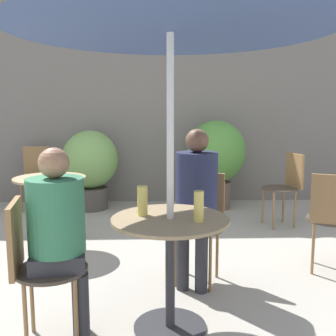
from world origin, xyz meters
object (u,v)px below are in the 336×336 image
seated_person_1 (59,228)px  umbrella (170,8)px  bistro_chair_5 (333,213)px  potted_plant_1 (216,156)px  cafe_table_far (51,199)px  beer_glass_1 (199,206)px  beer_glass_0 (142,201)px  seated_person_0 (196,194)px  bistro_chair_1 (34,258)px  potted_plant_0 (90,164)px  cafe_table_near (170,250)px  bistro_chair_0 (200,215)px  bistro_chair_3 (35,171)px  bistro_chair_4 (287,182)px

seated_person_1 → umbrella: (0.65, 0.12, 1.25)m
bistro_chair_5 → potted_plant_1: size_ratio=0.70×
umbrella → cafe_table_far: bearing=126.9°
beer_glass_1 → beer_glass_0: bearing=155.5°
seated_person_0 → seated_person_1: size_ratio=1.06×
bistro_chair_5 → seated_person_1: bearing=46.4°
bistro_chair_1 → seated_person_0: (1.02, 0.76, 0.21)m
beer_glass_1 → potted_plant_0: (-1.15, 3.17, -0.18)m
cafe_table_near → cafe_table_far: bearing=126.9°
bistro_chair_0 → potted_plant_1: potted_plant_1 is taller
cafe_table_far → potted_plant_0: potted_plant_0 is taller
seated_person_0 → potted_plant_0: bearing=136.0°
bistro_chair_3 → cafe_table_near: bearing=-61.9°
seated_person_0 → cafe_table_far: bearing=166.9°
seated_person_0 → beer_glass_1: seated_person_0 is taller
cafe_table_near → bistro_chair_0: (0.27, 0.76, 0.01)m
cafe_table_far → beer_glass_1: beer_glass_1 is taller
bistro_chair_3 → beer_glass_0: size_ratio=4.66×
bistro_chair_1 → beer_glass_0: 0.72m
bistro_chair_1 → bistro_chair_4: (2.26, 2.34, 0.00)m
cafe_table_near → seated_person_1: bearing=-169.9°
bistro_chair_3 → potted_plant_1: 2.54m
seated_person_1 → bistro_chair_1: bearing=90.0°
bistro_chair_5 → potted_plant_0: 3.31m
beer_glass_0 → beer_glass_1: beer_glass_0 is taller
cafe_table_near → beer_glass_1: size_ratio=3.93×
bistro_chair_5 → seated_person_0: 1.18m
bistro_chair_0 → bistro_chair_5: (1.10, 0.02, 0.00)m
cafe_table_near → seated_person_0: seated_person_0 is taller
cafe_table_far → bistro_chair_3: bistro_chair_3 is taller
potted_plant_1 → umbrella: size_ratio=0.59×
bistro_chair_0 → bistro_chair_4: same height
beer_glass_1 → potted_plant_1: size_ratio=0.15×
beer_glass_0 → seated_person_1: bearing=-158.7°
cafe_table_near → bistro_chair_1: bistro_chair_1 is taller
seated_person_0 → potted_plant_1: bearing=97.6°
bistro_chair_1 → seated_person_1: seated_person_1 is taller
bistro_chair_3 → bistro_chair_4: (3.24, -0.94, 0.00)m
cafe_table_near → bistro_chair_4: (1.47, 2.20, 0.01)m
bistro_chair_1 → potted_plant_0: 3.24m
beer_glass_0 → umbrella: size_ratio=0.09×
beer_glass_1 → cafe_table_near: bearing=153.4°
bistro_chair_3 → bistro_chair_4: same height
cafe_table_far → beer_glass_0: (0.95, -1.43, 0.31)m
bistro_chair_4 → potted_plant_0: (-2.46, 0.89, 0.10)m
umbrella → cafe_table_near: bearing=-90.0°
bistro_chair_3 → seated_person_0: (1.99, -2.53, 0.21)m
bistro_chair_3 → potted_plant_1: potted_plant_1 is taller
seated_person_0 → bistro_chair_3: bearing=148.2°
cafe_table_far → umbrella: 2.37m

